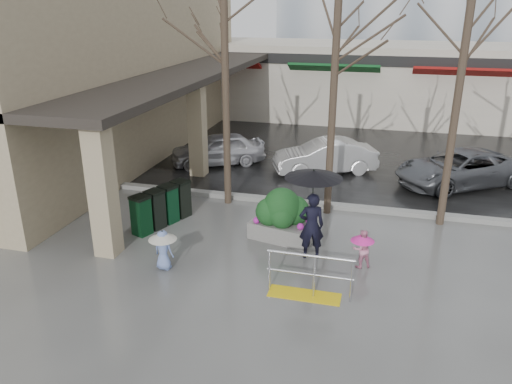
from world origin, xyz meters
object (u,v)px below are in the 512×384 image
at_px(handrail, 308,281).
at_px(car_a, 218,149).
at_px(planter, 282,215).
at_px(woman, 312,203).
at_px(tree_mideast, 464,52).
at_px(child_pink, 362,246).
at_px(news_boxes, 162,207).
at_px(tree_west, 225,39).
at_px(car_b, 325,156).
at_px(child_blue, 163,245).
at_px(tree_midwest, 337,35).
at_px(car_c, 459,168).

distance_m(handrail, car_a, 9.96).
bearing_deg(car_a, planter, 3.72).
distance_m(woman, planter, 1.46).
xyz_separation_m(tree_mideast, woman, (-3.35, -2.99, -3.39)).
relative_size(woman, child_pink, 2.41).
height_order(handrail, news_boxes, news_boxes).
height_order(tree_west, child_pink, tree_west).
bearing_deg(car_b, tree_mideast, 21.79).
bearing_deg(handrail, planter, 113.13).
distance_m(child_pink, news_boxes, 5.83).
relative_size(tree_west, tree_mideast, 1.05).
xyz_separation_m(child_pink, car_a, (-6.05, 6.98, 0.06)).
bearing_deg(child_pink, tree_west, -62.77).
relative_size(tree_mideast, child_pink, 6.65).
distance_m(woman, child_blue, 3.75).
bearing_deg(planter, tree_west, 136.05).
xyz_separation_m(tree_west, child_blue, (-0.19, -4.48, -4.45)).
distance_m(woman, car_a, 8.35).
height_order(tree_west, car_b, tree_west).
height_order(tree_mideast, child_blue, tree_mideast).
relative_size(woman, news_boxes, 1.15).
relative_size(tree_midwest, child_blue, 6.91).
relative_size(handrail, car_c, 0.42).
distance_m(handrail, tree_west, 7.52).
height_order(tree_mideast, car_b, tree_mideast).
distance_m(handrail, woman, 2.13).
relative_size(child_pink, news_boxes, 0.48).
relative_size(tree_midwest, car_b, 1.83).
height_order(tree_mideast, planter, tree_mideast).
xyz_separation_m(handrail, child_blue, (-3.55, 0.32, 0.26)).
distance_m(handrail, tree_mideast, 7.28).
bearing_deg(tree_west, woman, -43.52).
height_order(news_boxes, car_c, car_c).
xyz_separation_m(tree_west, car_c, (7.36, 3.62, -4.45)).
bearing_deg(car_b, news_boxes, -56.37).
bearing_deg(handrail, child_blue, 174.85).
xyz_separation_m(handrail, tree_midwest, (-0.16, 4.80, 4.86)).
xyz_separation_m(tree_midwest, child_pink, (1.22, -3.17, -4.67)).
bearing_deg(woman, planter, -60.35).
relative_size(tree_midwest, tree_mideast, 1.08).
xyz_separation_m(woman, planter, (-0.92, 0.84, -0.76)).
distance_m(tree_west, car_b, 6.46).
relative_size(planter, news_boxes, 0.89).
bearing_deg(woman, tree_midwest, -108.95).
bearing_deg(car_c, car_a, -123.75).
relative_size(tree_west, child_blue, 6.71).
bearing_deg(woman, handrail, 78.83).
relative_size(car_a, car_c, 0.82).
xyz_separation_m(child_pink, child_blue, (-4.60, -1.31, 0.07)).
bearing_deg(child_blue, news_boxes, -55.88).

